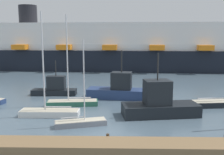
% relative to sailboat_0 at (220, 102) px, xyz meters
% --- Properties ---
extents(ground_plane, '(600.00, 600.00, 0.00)m').
position_rel_sailboat_0_xyz_m(ground_plane, '(-12.81, -8.43, -0.57)').
color(ground_plane, slate).
extents(dock_pier, '(22.29, 2.38, 0.81)m').
position_rel_sailboat_0_xyz_m(dock_pier, '(-12.81, -12.19, -0.23)').
color(dock_pier, olive).
rests_on(dock_pier, ground_plane).
extents(sailboat_0, '(7.64, 2.63, 11.91)m').
position_rel_sailboat_0_xyz_m(sailboat_0, '(0.00, 0.00, 0.00)').
color(sailboat_0, black).
rests_on(sailboat_0, ground_plane).
extents(sailboat_1, '(4.91, 2.39, 7.87)m').
position_rel_sailboat_0_xyz_m(sailboat_1, '(-15.47, -7.03, -0.18)').
color(sailboat_1, gray).
rests_on(sailboat_1, ground_plane).
extents(sailboat_2, '(6.12, 2.21, 10.62)m').
position_rel_sailboat_0_xyz_m(sailboat_2, '(-17.47, 0.04, -0.09)').
color(sailboat_2, '#2D6B51').
rests_on(sailboat_2, ground_plane).
extents(sailboat_5, '(6.08, 1.66, 10.54)m').
position_rel_sailboat_0_xyz_m(sailboat_5, '(-19.09, -4.15, -0.07)').
color(sailboat_5, white).
rests_on(sailboat_5, ground_plane).
extents(fishing_boat_0, '(6.16, 1.91, 4.83)m').
position_rel_sailboat_0_xyz_m(fishing_boat_0, '(-20.85, 5.52, 0.40)').
color(fishing_boat_0, black).
rests_on(fishing_boat_0, ground_plane).
extents(fishing_boat_1, '(8.47, 3.78, 6.35)m').
position_rel_sailboat_0_xyz_m(fishing_boat_1, '(-11.87, 3.78, 0.59)').
color(fishing_boat_1, navy).
rests_on(fishing_boat_1, ground_plane).
extents(fishing_boat_2, '(8.16, 3.88, 6.50)m').
position_rel_sailboat_0_xyz_m(fishing_boat_2, '(-7.76, -3.76, 0.69)').
color(fishing_boat_2, black).
rests_on(fishing_boat_2, ground_plane).
extents(cruise_ship, '(88.74, 18.39, 15.60)m').
position_rel_sailboat_0_xyz_m(cruise_ship, '(-18.74, 34.35, 4.43)').
color(cruise_ship, black).
rests_on(cruise_ship, ground_plane).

